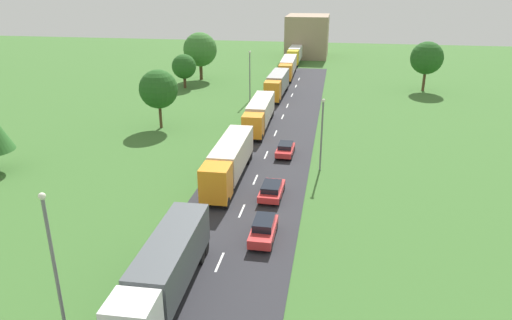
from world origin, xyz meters
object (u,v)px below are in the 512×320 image
Objects in this scene: car_fourth at (285,149)px; tree_pine at (427,58)px; truck_third at (259,112)px; lamppost_lead at (54,265)px; truck_second at (229,160)px; truck_fifth at (288,66)px; car_second at (264,229)px; tree_oak at (200,50)px; tree_birch at (158,89)px; truck_fourth at (277,84)px; car_third at (272,190)px; lamppost_third at (250,73)px; truck_lead at (165,269)px; lamppost_second at (322,131)px; truck_sixth at (296,53)px; tree_elm at (184,67)px; distant_building at (307,36)px.

car_fourth is 41.68m from tree_pine.
lamppost_lead is at bearing -95.21° from truck_third.
truck_second is 23.51m from lamppost_lead.
truck_fifth is 1.59× the size of lamppost_lead.
car_second is (4.98, -10.50, -1.25)m from truck_second.
truck_third is (0.04, 17.65, -0.09)m from truck_second.
tree_oak is at bearing 109.02° from truck_second.
tree_pine is (37.26, 28.45, 0.54)m from tree_birch.
car_fourth is (4.49, -27.66, -1.39)m from truck_fourth.
car_third is 25.77m from tree_birch.
lamppost_third reaches higher than truck_second.
truck_fifth is at bearing 18.80° from tree_oak.
lamppost_lead is 54.77m from lamppost_third.
lamppost_second is (8.26, 22.57, 2.06)m from truck_lead.
truck_fourth is 0.86× the size of truck_sixth.
truck_lead is 0.85× the size of truck_fifth.
truck_third is 2.20× the size of tree_elm.
truck_third is at bearing -51.71° from tree_elm.
tree_oak reaches higher than truck_fifth.
tree_pine reaches higher than truck_sixth.
truck_second is at bearing -89.99° from truck_sixth.
truck_fourth is 5.75m from lamppost_third.
car_second is at bearing -109.84° from tree_pine.
truck_third is 11.06m from car_fourth.
truck_third is 0.92× the size of truck_fifth.
tree_oak is at bearing 117.85° from car_fourth.
truck_fourth is (-0.19, 53.77, 0.04)m from truck_lead.
lamppost_third is at bearing 61.50° from tree_birch.
truck_third is (-0.24, 36.12, -0.09)m from truck_lead.
car_third is 51.42m from tree_pine.
car_third is 1.10× the size of car_fourth.
truck_sixth is 2.38× the size of tree_elm.
truck_fourth is 2.82× the size of car_third.
truck_fifth is 21.62m from tree_elm.
tree_birch is (-12.65, -54.08, 2.96)m from truck_sixth.
truck_sixth is 55.61m from tree_birch.
tree_birch is (-12.71, -37.00, 3.06)m from truck_fifth.
car_third is at bearing -77.75° from truck_third.
truck_fifth reaches higher than car_fourth.
truck_fifth is 39.24m from tree_birch.
truck_lead is 98.10m from distant_building.
tree_elm is at bearing 113.84° from car_second.
lamppost_third is 48.19m from distant_building.
lamppost_second reaches higher than tree_elm.
car_third is 0.57× the size of tree_birch.
truck_fourth is at bearing 86.31° from lamppost_lead.
car_third is (4.49, -38.54, -1.38)m from truck_fourth.
truck_third is 1.75× the size of lamppost_second.
tree_birch is (-17.64, 25.92, 4.24)m from car_second.
car_fourth is 0.44× the size of lamppost_lead.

